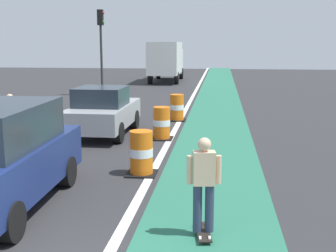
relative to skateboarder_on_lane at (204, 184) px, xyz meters
name	(u,v)px	position (x,y,z in m)	size (l,w,h in m)	color
bike_lane_strip	(216,127)	(0.09, 9.72, -0.91)	(2.50, 80.00, 0.01)	#286B51
lane_divider_stripe	(177,126)	(-1.41, 9.72, -0.91)	(0.20, 80.00, 0.01)	silver
skateboarder_on_lane	(204,184)	(0.00, 0.00, 0.00)	(0.56, 0.82, 1.69)	black
parked_suv_nearest	(0,157)	(-3.96, 0.81, 0.12)	(2.00, 4.64, 2.04)	navy
parked_sedan_second	(103,111)	(-3.82, 7.85, -0.08)	(1.95, 4.12, 1.70)	#9EA0A5
traffic_barrel_front	(141,153)	(-1.65, 3.33, -0.38)	(0.73, 0.73, 1.09)	orange
traffic_barrel_mid	(162,124)	(-1.70, 7.38, -0.38)	(0.73, 0.73, 1.09)	orange
traffic_barrel_back	(177,108)	(-1.54, 11.01, -0.38)	(0.73, 0.73, 1.09)	orange
delivery_truck_down_block	(166,59)	(-4.24, 29.31, 0.94)	(2.45, 7.63, 3.23)	silver
traffic_light_corner	(101,37)	(-6.91, 19.08, 2.59)	(0.41, 0.32, 5.10)	#2D2D2D
pedestrian_crossing	(11,117)	(-6.34, 6.11, -0.05)	(0.34, 0.20, 1.61)	#33333D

